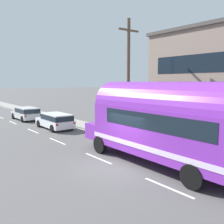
{
  "coord_description": "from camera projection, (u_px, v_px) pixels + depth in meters",
  "views": [
    {
      "loc": [
        -7.46,
        -9.05,
        4.12
      ],
      "look_at": [
        1.59,
        2.41,
        2.33
      ],
      "focal_mm": 39.71,
      "sensor_mm": 36.0,
      "label": 1
    }
  ],
  "objects": [
    {
      "name": "ground_plane",
      "position": [
        117.0,
        166.0,
        12.14
      ],
      "size": [
        300.0,
        300.0,
        0.0
      ],
      "primitive_type": "plane",
      "color": "#565454"
    },
    {
      "name": "lane_markings",
      "position": [
        53.0,
        125.0,
        23.58
      ],
      "size": [
        3.76,
        80.0,
        0.01
      ],
      "color": "silver",
      "rests_on": "ground"
    },
    {
      "name": "sidewalk_slab",
      "position": [
        87.0,
        126.0,
        22.79
      ],
      "size": [
        2.07,
        90.0,
        0.15
      ],
      "primitive_type": "cube",
      "color": "gray",
      "rests_on": "ground"
    },
    {
      "name": "utility_pole",
      "position": [
        128.0,
        77.0,
        17.64
      ],
      "size": [
        1.8,
        0.24,
        8.5
      ],
      "color": "brown",
      "rests_on": "ground"
    },
    {
      "name": "painted_bus",
      "position": [
        169.0,
        121.0,
        11.67
      ],
      "size": [
        2.67,
        10.72,
        4.12
      ],
      "color": "purple",
      "rests_on": "ground"
    },
    {
      "name": "car_lead",
      "position": [
        56.0,
        120.0,
        21.71
      ],
      "size": [
        1.98,
        4.41,
        1.37
      ],
      "color": "white",
      "rests_on": "ground"
    },
    {
      "name": "car_second",
      "position": [
        27.0,
        113.0,
        26.8
      ],
      "size": [
        2.01,
        4.43,
        1.37
      ],
      "color": "silver",
      "rests_on": "ground"
    }
  ]
}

